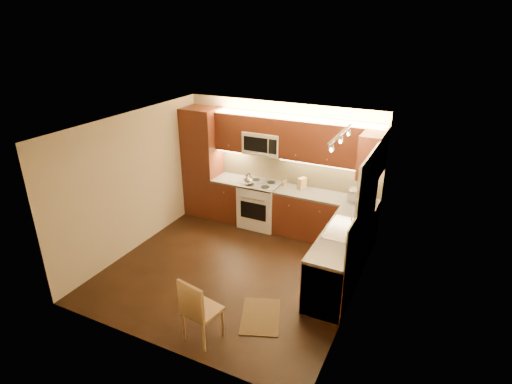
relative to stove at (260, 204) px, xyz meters
The scene contains 37 objects.
floor 1.76m from the stove, 79.85° to the right, with size 4.00×4.00×0.01m, color black.
ceiling 2.66m from the stove, 79.85° to the right, with size 4.00×4.00×0.01m, color beige.
wall_back 0.91m from the stove, 47.29° to the left, with size 4.00×0.01×2.50m, color #BCAB8A.
wall_front 3.77m from the stove, 85.33° to the right, with size 4.00×0.01×2.50m, color #BCAB8A.
wall_left 2.51m from the stove, 135.42° to the right, with size 0.01×4.00×2.50m, color #BCAB8A.
wall_right 2.95m from the stove, 36.06° to the right, with size 0.01×4.00×2.50m, color #BCAB8A.
pantry 1.52m from the stove, behind, with size 0.70×0.60×2.30m, color #431B0E.
base_cab_back_left 0.69m from the stove, behind, with size 0.62×0.60×0.86m, color #431B0E.
counter_back_left 0.81m from the stove, behind, with size 0.62×0.60×0.04m, color #3B3936.
base_cab_back_right 1.34m from the stove, ahead, with size 1.92×0.60×0.86m, color #431B0E.
counter_back_right 1.40m from the stove, ahead, with size 1.92×0.60×0.04m, color #3B3936.
base_cab_right 2.37m from the stove, 32.52° to the right, with size 0.60×2.00×0.86m, color #431B0E.
counter_right 2.41m from the stove, 32.52° to the right, with size 0.60×2.00×0.04m, color #3B3936.
dishwasher 2.81m from the stove, 44.64° to the right, with size 0.58×0.60×0.84m, color silver.
backsplash_back 1.03m from the stove, 25.86° to the left, with size 3.30×0.02×0.60m, color tan.
backsplash_right 2.72m from the stove, 29.11° to the right, with size 0.02×2.00×0.60m, color tan.
upper_cab_back_left 1.58m from the stove, 167.74° to the left, with size 0.62×0.35×0.75m, color #431B0E.
upper_cab_back_right 1.95m from the stove, ahead, with size 1.92×0.35×0.75m, color #431B0E.
upper_cab_bridge 1.64m from the stove, 90.00° to the left, with size 0.76×0.35×0.31m, color #431B0E.
upper_cab_right_corner 2.57m from the stove, ahead, with size 0.35×0.50×0.75m, color #431B0E.
stove is the anchor object (origin of this frame).
microwave 1.27m from the stove, 90.00° to the left, with size 0.76×0.38×0.44m, color silver, non-canonical shape.
window_frame 2.79m from the stove, 26.21° to the right, with size 0.03×1.44×1.24m, color silver.
window_blinds 2.77m from the stove, 26.41° to the right, with size 0.02×1.36×1.16m, color silver.
sink 2.35m from the stove, 29.36° to the right, with size 0.52×0.86×0.15m, color silver, non-canonical shape.
faucet 2.52m from the stove, 27.30° to the right, with size 0.20×0.04×0.30m, color silver, non-canonical shape.
track_light_bar 3.01m from the stove, 34.57° to the right, with size 0.04×1.20×0.03m, color silver.
kettle 0.63m from the stove, 141.14° to the right, with size 0.21×0.21×0.24m, color silver, non-canonical shape.
toaster_oven 2.02m from the stove, ahead, with size 0.36×0.27×0.21m, color silver.
knife_block 1.00m from the stove, 10.55° to the left, with size 0.10×0.16×0.22m, color #A7874B.
spice_jar_a 0.69m from the stove, 26.17° to the left, with size 0.04×0.04×0.09m, color silver.
spice_jar_b 0.71m from the stove, 31.06° to the left, with size 0.05×0.05×0.09m, color brown.
spice_jar_c 0.68m from the stove, 17.55° to the left, with size 0.04×0.04×0.10m, color silver.
spice_jar_d 0.67m from the stove, 16.90° to the left, with size 0.04×0.04×0.10m, color olive.
soap_bottle 2.31m from the stove, 20.29° to the right, with size 0.09×0.10×0.21m, color #BABBBF.
rug 2.89m from the stove, 64.51° to the right, with size 0.54×0.81×0.01m, color black.
dining_chair 3.36m from the stove, 77.56° to the right, with size 0.42×0.42×0.96m, color #A7874B, non-canonical shape.
Camera 1 is at (2.93, -5.17, 3.97)m, focal length 28.81 mm.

